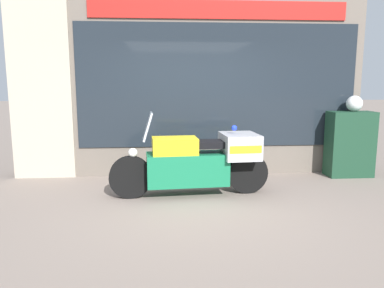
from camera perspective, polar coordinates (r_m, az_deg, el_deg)
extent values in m
plane|color=gray|center=(5.41, 1.18, -9.36)|extent=(60.00, 60.00, 0.00)
cube|color=#6B6056|center=(7.12, -0.30, 8.45)|extent=(6.46, 0.40, 3.24)
cube|color=#B2A893|center=(7.46, -21.57, 7.85)|extent=(1.09, 0.55, 3.24)
cube|color=#1E262D|center=(6.96, 4.07, 8.82)|extent=(5.14, 0.02, 2.24)
cube|color=red|center=(7.06, 4.21, 19.74)|extent=(4.63, 0.03, 0.32)
cube|color=slate|center=(7.32, 3.38, -2.13)|extent=(4.92, 0.30, 0.55)
cube|color=silver|center=(7.33, 3.31, 5.24)|extent=(4.92, 0.02, 1.35)
cube|color=beige|center=(7.17, 3.51, 10.50)|extent=(4.92, 0.30, 0.02)
cube|color=black|center=(7.17, -11.63, 10.65)|extent=(0.18, 0.04, 0.06)
cube|color=maroon|center=(7.11, -4.06, 10.82)|extent=(0.18, 0.04, 0.06)
cube|color=#195623|center=(7.18, 3.51, 10.82)|extent=(0.18, 0.04, 0.06)
cube|color=navy|center=(7.36, 10.82, 10.64)|extent=(0.18, 0.04, 0.06)
cube|color=#C68E19|center=(7.65, 17.67, 10.31)|extent=(0.18, 0.04, 0.06)
cube|color=#2866B7|center=(7.13, -5.74, 0.87)|extent=(0.19, 0.01, 0.27)
cube|color=red|center=(7.43, 12.33, 1.05)|extent=(0.19, 0.03, 0.27)
cylinder|color=black|center=(5.75, -9.36, -5.00)|extent=(0.65, 0.19, 0.64)
cylinder|color=black|center=(6.00, 8.41, -4.37)|extent=(0.65, 0.19, 0.64)
cube|color=#19754C|center=(5.78, -0.72, -3.80)|extent=(1.27, 0.59, 0.49)
cube|color=yellow|center=(5.68, -2.65, -0.41)|extent=(0.71, 0.50, 0.28)
cube|color=black|center=(5.75, 2.06, -0.01)|extent=(0.75, 0.42, 0.10)
cube|color=#B7B7BC|center=(5.87, 7.25, -0.27)|extent=(0.59, 0.72, 0.38)
cube|color=yellow|center=(5.87, 7.25, -0.27)|extent=(0.54, 0.73, 0.11)
cube|color=#B2BCC6|center=(5.61, -6.80, 2.67)|extent=(0.18, 0.36, 0.43)
sphere|color=white|center=(5.67, -9.00, -1.31)|extent=(0.14, 0.14, 0.14)
sphere|color=blue|center=(5.81, 6.45, 2.43)|extent=(0.09, 0.09, 0.09)
cube|color=#193D28|center=(7.53, 22.91, -0.01)|extent=(0.82, 0.42, 1.21)
sphere|color=white|center=(7.51, 23.50, 5.68)|extent=(0.29, 0.29, 0.29)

